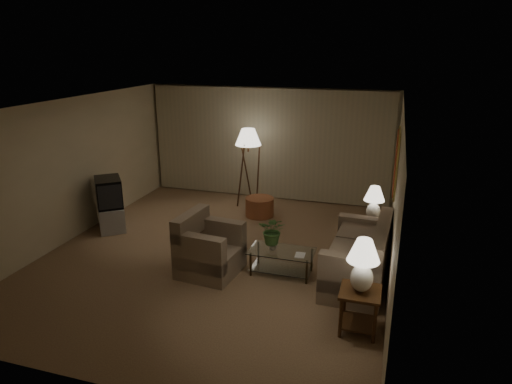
% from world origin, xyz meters
% --- Properties ---
extents(ground, '(7.00, 7.00, 0.00)m').
position_xyz_m(ground, '(0.00, 0.00, 0.00)').
color(ground, '#987D54').
rests_on(ground, ground).
extents(room_shell, '(6.04, 7.02, 2.72)m').
position_xyz_m(room_shell, '(0.02, 1.51, 1.75)').
color(room_shell, beige).
rests_on(room_shell, ground).
extents(sofa, '(1.90, 1.10, 0.80)m').
position_xyz_m(sofa, '(2.50, -0.26, 0.40)').
color(sofa, gray).
rests_on(sofa, ground).
extents(armchair, '(1.13, 1.09, 0.80)m').
position_xyz_m(armchair, '(0.14, -0.66, 0.40)').
color(armchair, gray).
rests_on(armchair, ground).
extents(side_table_near, '(0.53, 0.53, 0.60)m').
position_xyz_m(side_table_near, '(2.65, -1.61, 0.41)').
color(side_table_near, '#36200E').
rests_on(side_table_near, ground).
extents(side_table_far, '(0.51, 0.43, 0.60)m').
position_xyz_m(side_table_far, '(2.65, 0.99, 0.40)').
color(side_table_far, '#36200E').
rests_on(side_table_far, ground).
extents(table_lamp_near, '(0.42, 0.42, 0.73)m').
position_xyz_m(table_lamp_near, '(2.65, -1.61, 1.03)').
color(table_lamp_near, white).
rests_on(table_lamp_near, side_table_near).
extents(table_lamp_far, '(0.37, 0.37, 0.64)m').
position_xyz_m(table_lamp_far, '(2.65, 0.99, 0.98)').
color(table_lamp_far, white).
rests_on(table_lamp_far, side_table_far).
extents(coffee_table, '(1.07, 0.59, 0.41)m').
position_xyz_m(coffee_table, '(1.29, -0.36, 0.28)').
color(coffee_table, silver).
rests_on(coffee_table, ground).
extents(tv_cabinet, '(1.26, 1.25, 0.50)m').
position_xyz_m(tv_cabinet, '(-2.55, 0.52, 0.25)').
color(tv_cabinet, '#AAAAAD').
rests_on(tv_cabinet, ground).
extents(crt_tv, '(1.15, 1.15, 0.58)m').
position_xyz_m(crt_tv, '(-2.55, 0.52, 0.79)').
color(crt_tv, black).
rests_on(crt_tv, tv_cabinet).
extents(floor_lamp, '(0.60, 0.60, 1.83)m').
position_xyz_m(floor_lamp, '(-0.27, 2.69, 0.96)').
color(floor_lamp, '#36200E').
rests_on(floor_lamp, ground).
extents(ottoman, '(0.75, 0.75, 0.42)m').
position_xyz_m(ottoman, '(0.17, 2.11, 0.21)').
color(ottoman, '#984E33').
rests_on(ottoman, ground).
extents(vase, '(0.15, 0.15, 0.14)m').
position_xyz_m(vase, '(1.14, -0.36, 0.48)').
color(vase, silver).
rests_on(vase, coffee_table).
extents(flowers, '(0.44, 0.39, 0.49)m').
position_xyz_m(flowers, '(1.14, -0.36, 0.80)').
color(flowers, '#3F6E31').
rests_on(flowers, vase).
extents(book, '(0.17, 0.22, 0.02)m').
position_xyz_m(book, '(1.54, -0.46, 0.42)').
color(book, olive).
rests_on(book, coffee_table).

